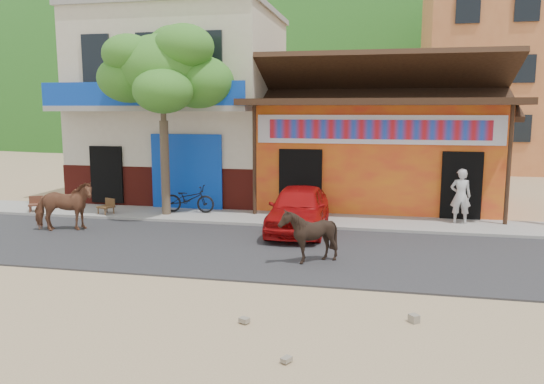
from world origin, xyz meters
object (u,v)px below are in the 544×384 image
at_px(cow_dark, 309,235).
at_px(pedestrian, 461,196).
at_px(scooter, 189,199).
at_px(cafe_chair_right, 35,198).
at_px(cafe_chair_left, 105,200).
at_px(tree, 164,121).
at_px(cow_tan, 64,206).
at_px(red_car, 299,208).

height_order(cow_dark, pedestrian, pedestrian).
xyz_separation_m(scooter, cafe_chair_right, (-5.02, -0.91, 0.02)).
relative_size(cow_dark, cafe_chair_left, 1.38).
height_order(tree, scooter, tree).
xyz_separation_m(tree, cafe_chair_right, (-4.40, -0.50, -2.53)).
bearing_deg(cow_tan, cafe_chair_left, -23.37).
height_order(tree, red_car, tree).
relative_size(red_car, pedestrian, 2.35).
bearing_deg(pedestrian, tree, 3.33).
height_order(cow_dark, red_car, red_car).
bearing_deg(pedestrian, red_car, 20.30).
xyz_separation_m(red_car, cafe_chair_right, (-8.92, 0.68, -0.11)).
bearing_deg(cafe_chair_right, tree, -23.71).
bearing_deg(red_car, pedestrian, 18.60).
relative_size(cow_dark, pedestrian, 0.77).
distance_m(tree, cafe_chair_left, 3.21).
relative_size(tree, pedestrian, 3.67).
xyz_separation_m(scooter, cafe_chair_left, (-2.55, -0.80, 0.01)).
bearing_deg(tree, scooter, 33.62).
bearing_deg(cafe_chair_right, scooter, -19.87).
xyz_separation_m(tree, cow_dark, (5.23, -4.25, -2.45)).
bearing_deg(pedestrian, scooter, 0.76).
relative_size(tree, cow_tan, 3.58).
distance_m(cow_tan, red_car, 6.68).
height_order(scooter, pedestrian, pedestrian).
xyz_separation_m(pedestrian, cafe_chair_right, (-13.50, -1.00, -0.35)).
relative_size(tree, red_car, 1.56).
xyz_separation_m(red_car, pedestrian, (4.58, 1.68, 0.24)).
relative_size(cow_tan, cafe_chair_left, 1.83).
bearing_deg(tree, pedestrian, 3.13).
bearing_deg(cafe_chair_right, cow_tan, -70.57).
bearing_deg(red_car, cafe_chair_left, 171.52).
height_order(tree, cafe_chair_left, tree).
bearing_deg(tree, cow_tan, -128.79).
xyz_separation_m(cow_tan, cafe_chair_right, (-2.37, 2.02, -0.16)).
distance_m(cow_tan, cafe_chair_right, 3.12).
xyz_separation_m(tree, cafe_chair_left, (-1.93, -0.39, -2.54)).
distance_m(cow_dark, cafe_chair_left, 8.14).
distance_m(tree, cafe_chair_right, 5.10).
height_order(cow_dark, cafe_chair_left, cow_dark).
height_order(cow_tan, cow_dark, cow_tan).
bearing_deg(cafe_chair_right, pedestrian, -25.97).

